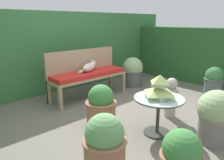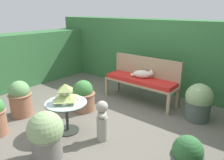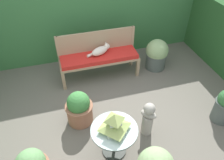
% 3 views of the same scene
% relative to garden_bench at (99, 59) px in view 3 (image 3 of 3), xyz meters
% --- Properties ---
extents(ground, '(30.00, 30.00, 0.00)m').
position_rel_garden_bench_xyz_m(ground, '(-0.09, -1.22, -0.44)').
color(ground, '#666056').
extents(foliage_hedge_back, '(6.40, 0.75, 1.65)m').
position_rel_garden_bench_xyz_m(foliage_hedge_back, '(-0.09, 1.13, 0.39)').
color(foliage_hedge_back, '#38703D').
rests_on(foliage_hedge_back, ground).
extents(garden_bench, '(1.57, 0.46, 0.52)m').
position_rel_garden_bench_xyz_m(garden_bench, '(0.00, 0.00, 0.00)').
color(garden_bench, tan).
rests_on(garden_bench, ground).
extents(bench_backrest, '(1.57, 0.06, 0.92)m').
position_rel_garden_bench_xyz_m(bench_backrest, '(0.00, 0.21, 0.23)').
color(bench_backrest, tan).
rests_on(bench_backrest, ground).
extents(cat, '(0.48, 0.30, 0.20)m').
position_rel_garden_bench_xyz_m(cat, '(0.04, 0.03, 0.16)').
color(cat, silver).
rests_on(cat, garden_bench).
extents(patio_table, '(0.65, 0.65, 0.50)m').
position_rel_garden_bench_xyz_m(patio_table, '(-0.21, -1.77, -0.04)').
color(patio_table, '#2D332D').
rests_on(patio_table, ground).
extents(pagoda_birdhouse, '(0.35, 0.35, 0.30)m').
position_rel_garden_bench_xyz_m(pagoda_birdhouse, '(-0.21, -1.77, 0.20)').
color(pagoda_birdhouse, '#B2BCA8').
rests_on(pagoda_birdhouse, patio_table).
extents(garden_bust, '(0.27, 0.27, 0.63)m').
position_rel_garden_bench_xyz_m(garden_bust, '(0.37, -1.58, -0.11)').
color(garden_bust, '#A39E93').
rests_on(garden_bust, ground).
extents(potted_plant_bench_right, '(0.45, 0.45, 0.60)m').
position_rel_garden_bench_xyz_m(potted_plant_bench_right, '(-0.59, -1.06, -0.15)').
color(potted_plant_bench_right, '#9E664C').
rests_on(potted_plant_bench_right, ground).
extents(potted_plant_path_edge, '(0.47, 0.47, 0.66)m').
position_rel_garden_bench_xyz_m(potted_plant_path_edge, '(1.23, -0.04, -0.10)').
color(potted_plant_path_edge, '#4C5651').
rests_on(potted_plant_path_edge, ground).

